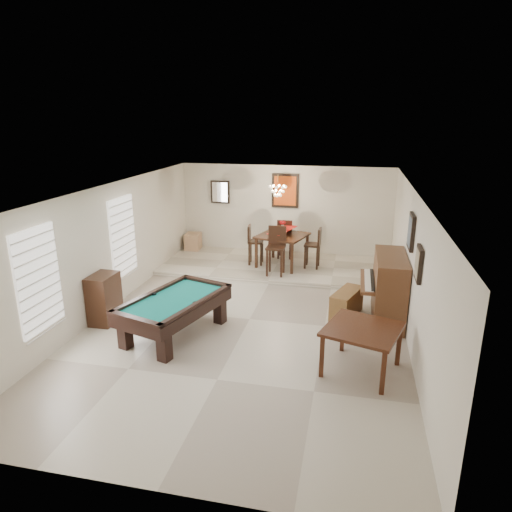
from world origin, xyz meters
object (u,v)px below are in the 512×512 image
at_px(pool_table, 175,317).
at_px(dining_table, 282,248).
at_px(apothecary_chest, 104,299).
at_px(dining_chair_south, 276,251).
at_px(dining_chair_east, 312,248).
at_px(chandelier, 278,187).
at_px(piano_bench, 346,303).
at_px(dining_chair_north, 285,238).
at_px(corner_bench, 193,241).
at_px(flower_vase, 283,225).
at_px(upright_piano, 381,288).
at_px(dining_chair_west, 256,245).
at_px(square_table, 361,349).

distance_m(pool_table, dining_table, 4.35).
bearing_deg(apothecary_chest, dining_chair_south, 47.75).
bearing_deg(dining_chair_east, pool_table, -24.56).
xyz_separation_m(dining_chair_east, chandelier, (-0.93, 0.01, 1.55)).
distance_m(piano_bench, dining_chair_south, 2.60).
height_order(pool_table, dining_chair_north, dining_chair_north).
xyz_separation_m(dining_chair_south, corner_bench, (-2.78, 1.72, -0.36)).
bearing_deg(piano_bench, dining_table, 123.90).
bearing_deg(apothecary_chest, dining_table, 53.44).
relative_size(dining_chair_north, chandelier, 1.83).
distance_m(pool_table, corner_bench, 5.30).
xyz_separation_m(piano_bench, chandelier, (-1.89, 2.60, 1.93)).
xyz_separation_m(dining_table, chandelier, (-0.14, -0.00, 1.60)).
bearing_deg(flower_vase, apothecary_chest, -126.56).
height_order(piano_bench, flower_vase, flower_vase).
distance_m(dining_table, dining_chair_east, 0.79).
bearing_deg(upright_piano, dining_chair_west, 140.10).
bearing_deg(flower_vase, corner_bench, 161.32).
xyz_separation_m(square_table, piano_bench, (-0.28, 2.10, -0.11)).
height_order(upright_piano, dining_chair_north, upright_piano).
bearing_deg(flower_vase, square_table, -66.68).
relative_size(pool_table, dining_chair_south, 1.76).
bearing_deg(dining_table, dining_chair_east, -0.49).
relative_size(piano_bench, flower_vase, 3.57).
height_order(pool_table, upright_piano, upright_piano).
bearing_deg(pool_table, corner_bench, 123.13).
xyz_separation_m(pool_table, corner_bench, (-1.47, 5.09, 0.00)).
distance_m(pool_table, apothecary_chest, 1.58).
distance_m(dining_table, dining_chair_west, 0.71).
height_order(dining_table, dining_chair_south, dining_chair_south).
height_order(pool_table, apothecary_chest, apothecary_chest).
relative_size(upright_piano, flower_vase, 5.94).
bearing_deg(piano_bench, chandelier, 125.98).
bearing_deg(upright_piano, square_table, -100.02).
bearing_deg(dining_table, square_table, -66.68).
bearing_deg(dining_chair_west, flower_vase, -94.67).
distance_m(dining_chair_west, dining_chair_east, 1.49).
xyz_separation_m(pool_table, upright_piano, (3.74, 1.53, 0.31)).
relative_size(dining_chair_south, dining_chair_west, 1.14).
distance_m(upright_piano, chandelier, 3.95).
distance_m(dining_chair_south, corner_bench, 3.28).
height_order(square_table, flower_vase, flower_vase).
xyz_separation_m(corner_bench, chandelier, (2.68, -0.95, 1.84)).
height_order(flower_vase, chandelier, chandelier).
bearing_deg(pool_table, flower_vase, 88.96).
xyz_separation_m(upright_piano, chandelier, (-2.53, 2.61, 1.54)).
distance_m(piano_bench, corner_bench, 5.78).
bearing_deg(pool_table, upright_piano, 39.16).
bearing_deg(corner_bench, dining_chair_east, -14.90).
xyz_separation_m(piano_bench, dining_chair_south, (-1.79, 1.83, 0.45)).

